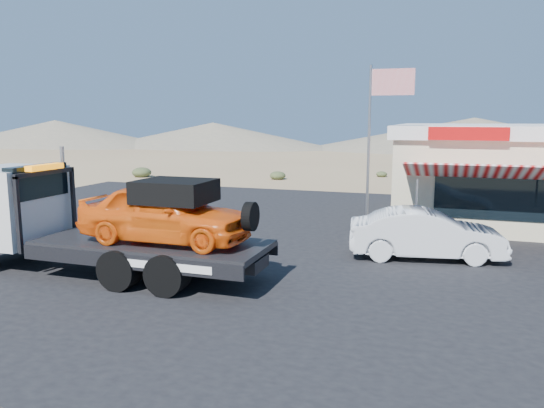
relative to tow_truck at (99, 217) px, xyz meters
The scene contains 8 objects.
ground 3.48m from the tow_truck, 63.59° to the left, with size 120.00×120.00×0.00m, color #937454.
asphalt_lot 6.87m from the tow_truck, 59.68° to the left, with size 32.00×24.00×0.02m, color black.
tow_truck is the anchor object (origin of this frame).
white_sedan 9.43m from the tow_truck, 28.12° to the left, with size 1.57×4.51×1.49m, color silver.
jerky_store 16.71m from the tow_truck, 44.69° to the left, with size 10.40×9.97×3.90m.
flagpole 9.88m from the tow_truck, 49.06° to the left, with size 1.55×0.10×6.00m.
desert_scrub 17.04m from the tow_truck, 138.08° to the left, with size 26.49×34.35×0.73m.
distant_hills 58.52m from the tow_truck, 98.25° to the left, with size 126.00×48.00×4.20m.
Camera 1 is at (7.53, -14.51, 4.21)m, focal length 35.00 mm.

